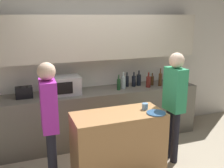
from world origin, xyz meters
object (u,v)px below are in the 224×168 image
at_px(potted_plant, 172,73).
at_px(plate_on_island, 156,113).
at_px(bottle_2, 127,81).
at_px(cup_0, 145,106).
at_px(toaster, 24,92).
at_px(bottle_3, 134,81).
at_px(bottle_1, 123,82).
at_px(bottle_6, 152,81).
at_px(person_left, 174,98).
at_px(bottle_0, 119,84).
at_px(person_center, 49,116).
at_px(bottle_5, 148,81).
at_px(microwave, 64,85).
at_px(bottle_4, 139,80).
at_px(bottle_7, 160,79).

relative_size(potted_plant, plate_on_island, 1.52).
distance_m(bottle_2, cup_0, 1.18).
distance_m(toaster, bottle_3, 1.92).
bearing_deg(bottle_1, plate_on_island, -91.94).
distance_m(bottle_6, person_left, 1.07).
height_order(plate_on_island, person_left, person_left).
distance_m(bottle_2, person_left, 1.16).
bearing_deg(plate_on_island, potted_plant, 50.28).
height_order(bottle_0, bottle_3, bottle_0).
distance_m(toaster, potted_plant, 2.71).
distance_m(plate_on_island, person_center, 1.40).
bearing_deg(potted_plant, person_center, -156.20).
height_order(bottle_0, bottle_5, bottle_5).
bearing_deg(bottle_0, potted_plant, 4.77).
height_order(microwave, cup_0, microwave).
height_order(bottle_6, plate_on_island, bottle_6).
relative_size(bottle_2, cup_0, 2.98).
relative_size(bottle_2, person_left, 0.16).
bearing_deg(person_center, bottle_5, 118.93).
distance_m(bottle_3, cup_0, 1.18).
distance_m(microwave, toaster, 0.64).
bearing_deg(bottle_0, bottle_4, 18.07).
bearing_deg(bottle_7, plate_on_island, -122.47).
relative_size(microwave, bottle_2, 1.97).
bearing_deg(bottle_6, toaster, 179.65).
bearing_deg(potted_plant, person_left, -121.13).
distance_m(potted_plant, bottle_6, 0.45).
height_order(microwave, bottle_7, bottle_7).
xyz_separation_m(toaster, bottle_6, (2.27, -0.01, -0.00)).
height_order(bottle_4, bottle_7, bottle_7).
distance_m(bottle_4, person_left, 1.12).
relative_size(bottle_5, person_left, 0.16).
bearing_deg(bottle_2, microwave, -176.72).
bearing_deg(potted_plant, bottle_3, 177.84).
bearing_deg(person_left, bottle_0, 24.06).
bearing_deg(bottle_1, bottle_3, 16.56).
relative_size(bottle_1, bottle_2, 1.13).
relative_size(bottle_6, cup_0, 2.61).
xyz_separation_m(bottle_4, bottle_6, (0.24, -0.07, -0.02)).
xyz_separation_m(cup_0, person_center, (-1.32, 0.01, 0.04)).
bearing_deg(microwave, person_center, -109.36).
distance_m(potted_plant, bottle_3, 0.80).
relative_size(bottle_4, person_left, 0.17).
relative_size(potted_plant, bottle_3, 1.48).
bearing_deg(person_center, person_left, 92.56).
xyz_separation_m(microwave, bottle_4, (1.40, 0.06, -0.04)).
bearing_deg(bottle_5, bottle_4, 122.82).
bearing_deg(bottle_0, microwave, 174.30).
distance_m(toaster, bottle_7, 2.39).
relative_size(bottle_1, bottle_6, 1.30).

